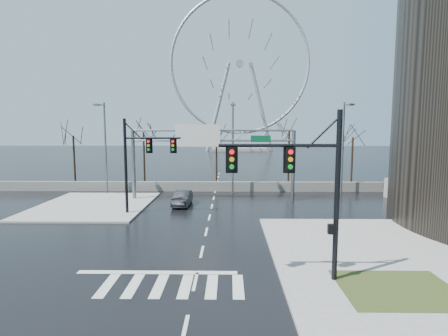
{
  "coord_description": "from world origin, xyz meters",
  "views": [
    {
      "loc": [
        1.57,
        -19.71,
        7.14
      ],
      "look_at": [
        1.18,
        8.32,
        4.0
      ],
      "focal_mm": 28.0,
      "sensor_mm": 36.0,
      "label": 1
    }
  ],
  "objects_px": {
    "signal_mast_near": "(308,179)",
    "signal_mast_far": "(139,157)",
    "sign_gantry": "(209,149)",
    "car": "(182,198)",
    "ferris_wheel": "(240,69)"
  },
  "relations": [
    {
      "from": "car",
      "to": "signal_mast_far",
      "type": "bearing_deg",
      "value": -128.98
    },
    {
      "from": "signal_mast_near",
      "to": "ferris_wheel",
      "type": "relative_size",
      "value": 0.16
    },
    {
      "from": "signal_mast_near",
      "to": "signal_mast_far",
      "type": "height_order",
      "value": "same"
    },
    {
      "from": "sign_gantry",
      "to": "car",
      "type": "xyz_separation_m",
      "value": [
        -2.42,
        -2.5,
        -4.51
      ]
    },
    {
      "from": "sign_gantry",
      "to": "car",
      "type": "bearing_deg",
      "value": -134.02
    },
    {
      "from": "signal_mast_far",
      "to": "sign_gantry",
      "type": "distance_m",
      "value": 8.14
    },
    {
      "from": "signal_mast_near",
      "to": "car",
      "type": "relative_size",
      "value": 1.95
    },
    {
      "from": "signal_mast_near",
      "to": "sign_gantry",
      "type": "relative_size",
      "value": 0.49
    },
    {
      "from": "ferris_wheel",
      "to": "sign_gantry",
      "type": "bearing_deg",
      "value": -93.84
    },
    {
      "from": "signal_mast_near",
      "to": "signal_mast_far",
      "type": "relative_size",
      "value": 1.0
    },
    {
      "from": "signal_mast_far",
      "to": "sign_gantry",
      "type": "xyz_separation_m",
      "value": [
        5.49,
        6.0,
        0.35
      ]
    },
    {
      "from": "signal_mast_near",
      "to": "signal_mast_far",
      "type": "bearing_deg",
      "value": 130.26
    },
    {
      "from": "signal_mast_far",
      "to": "sign_gantry",
      "type": "height_order",
      "value": "signal_mast_far"
    },
    {
      "from": "signal_mast_near",
      "to": "signal_mast_far",
      "type": "distance_m",
      "value": 17.03
    },
    {
      "from": "ferris_wheel",
      "to": "car",
      "type": "distance_m",
      "value": 86.73
    }
  ]
}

